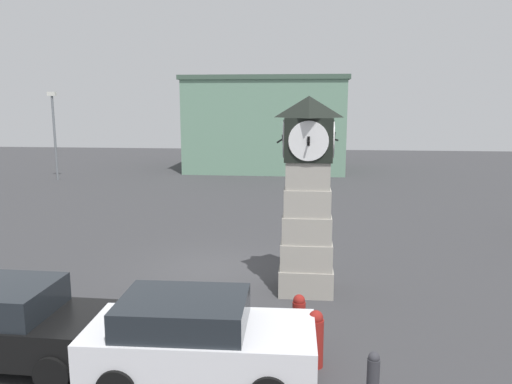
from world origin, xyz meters
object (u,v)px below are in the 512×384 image
clock_tower (307,201)px  street_lamp_near_road (54,129)px  car_near_tower (6,323)px  bollard_near_tower (373,380)px  bollard_far_row (299,317)px  bollard_mid_row (315,338)px  car_by_building (197,339)px

clock_tower → street_lamp_near_road: 22.93m
car_near_tower → street_lamp_near_road: (-9.80, 21.17, 2.39)m
car_near_tower → street_lamp_near_road: size_ratio=0.76×
bollard_near_tower → street_lamp_near_road: size_ratio=0.18×
clock_tower → bollard_far_row: 3.31m
car_near_tower → bollard_mid_row: bearing=3.7°
bollard_far_row → car_near_tower: size_ratio=0.23×
bollard_far_row → car_near_tower: bearing=-165.3°
bollard_near_tower → clock_tower: bearing=101.9°
bollard_near_tower → car_near_tower: (-6.59, 0.82, 0.29)m
clock_tower → car_by_building: bearing=-113.0°
clock_tower → street_lamp_near_road: street_lamp_near_road is taller
bollard_near_tower → street_lamp_near_road: 27.55m
clock_tower → bollard_far_row: (-0.15, -2.73, -1.87)m
bollard_near_tower → car_by_building: (-2.93, 0.52, 0.29)m
street_lamp_near_road → clock_tower: bearing=-48.0°
car_near_tower → bollard_far_row: bearing=14.7°
bollard_mid_row → bollard_far_row: 1.09m
car_near_tower → street_lamp_near_road: 23.45m
clock_tower → bollard_mid_row: clock_tower is taller
street_lamp_near_road → bollard_far_row: bearing=-52.4°
bollard_near_tower → car_near_tower: size_ratio=0.23×
clock_tower → bollard_far_row: size_ratio=5.16×
car_near_tower → car_by_building: car_by_building is taller
bollard_near_tower → car_near_tower: bearing=172.9°
bollard_mid_row → bollard_far_row: bearing=106.8°
bollard_near_tower → bollard_far_row: 2.53m
bollard_near_tower → car_near_tower: car_near_tower is taller
bollard_mid_row → car_near_tower: (-5.71, -0.37, 0.22)m
clock_tower → car_by_building: (-1.88, -4.45, -1.58)m
bollard_far_row → street_lamp_near_road: bearing=127.6°
bollard_near_tower → street_lamp_near_road: (-16.39, 21.98, 2.68)m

